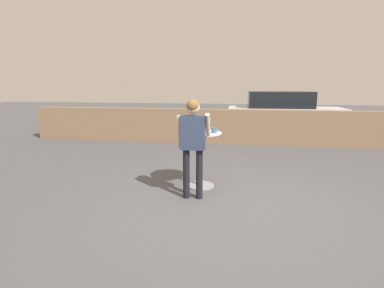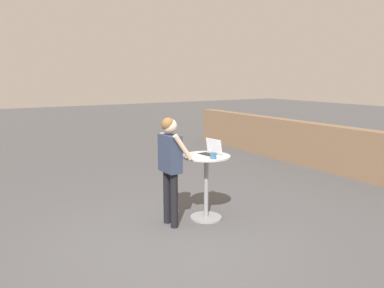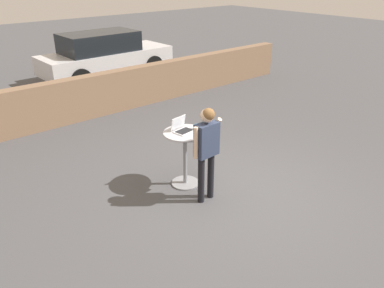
{
  "view_description": "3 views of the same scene",
  "coord_description": "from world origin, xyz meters",
  "px_view_note": "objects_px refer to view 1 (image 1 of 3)",
  "views": [
    {
      "loc": [
        0.24,
        -4.4,
        1.86
      ],
      "look_at": [
        -0.59,
        0.47,
        0.88
      ],
      "focal_mm": 28.0,
      "sensor_mm": 36.0,
      "label": 1
    },
    {
      "loc": [
        4.22,
        -2.25,
        2.21
      ],
      "look_at": [
        -0.48,
        0.61,
        1.22
      ],
      "focal_mm": 35.0,
      "sensor_mm": 36.0,
      "label": 2
    },
    {
      "loc": [
        -4.13,
        -3.69,
        3.57
      ],
      "look_at": [
        -0.65,
        0.49,
        0.98
      ],
      "focal_mm": 35.0,
      "sensor_mm": 36.0,
      "label": 3
    }
  ],
  "objects_px": {
    "cafe_table": "(201,152)",
    "standing_person": "(193,137)",
    "laptop": "(201,129)",
    "parked_car_near_street": "(283,111)",
    "coffee_mug": "(214,130)"
  },
  "relations": [
    {
      "from": "standing_person",
      "to": "coffee_mug",
      "type": "bearing_deg",
      "value": 63.17
    },
    {
      "from": "cafe_table",
      "to": "laptop",
      "type": "xyz_separation_m",
      "value": [
        -0.01,
        0.07,
        0.41
      ]
    },
    {
      "from": "parked_car_near_street",
      "to": "standing_person",
      "type": "bearing_deg",
      "value": -106.74
    },
    {
      "from": "cafe_table",
      "to": "standing_person",
      "type": "xyz_separation_m",
      "value": [
        -0.05,
        -0.61,
        0.38
      ]
    },
    {
      "from": "standing_person",
      "to": "parked_car_near_street",
      "type": "bearing_deg",
      "value": 73.26
    },
    {
      "from": "laptop",
      "to": "parked_car_near_street",
      "type": "relative_size",
      "value": 0.08
    },
    {
      "from": "cafe_table",
      "to": "coffee_mug",
      "type": "distance_m",
      "value": 0.47
    },
    {
      "from": "coffee_mug",
      "to": "standing_person",
      "type": "relative_size",
      "value": 0.08
    },
    {
      "from": "coffee_mug",
      "to": "laptop",
      "type": "bearing_deg",
      "value": 157.03
    },
    {
      "from": "cafe_table",
      "to": "standing_person",
      "type": "height_order",
      "value": "standing_person"
    },
    {
      "from": "laptop",
      "to": "coffee_mug",
      "type": "height_order",
      "value": "laptop"
    },
    {
      "from": "coffee_mug",
      "to": "parked_car_near_street",
      "type": "relative_size",
      "value": 0.03
    },
    {
      "from": "laptop",
      "to": "standing_person",
      "type": "height_order",
      "value": "standing_person"
    },
    {
      "from": "cafe_table",
      "to": "standing_person",
      "type": "distance_m",
      "value": 0.72
    },
    {
      "from": "laptop",
      "to": "parked_car_near_street",
      "type": "distance_m",
      "value": 7.65
    }
  ]
}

